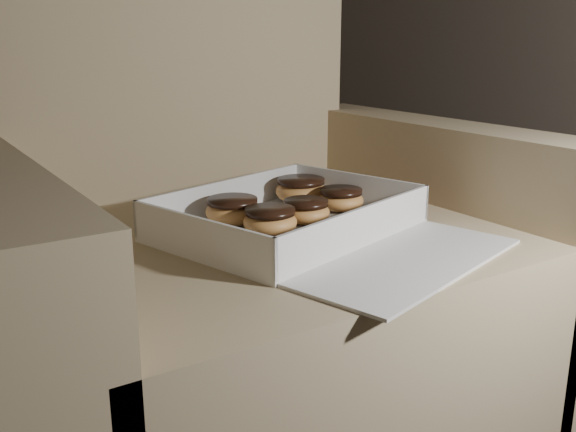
% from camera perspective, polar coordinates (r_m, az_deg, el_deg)
% --- Properties ---
extents(armchair, '(0.98, 0.83, 1.02)m').
position_cam_1_polar(armchair, '(1.21, -3.87, -6.40)').
color(armchair, '#9C8C63').
rests_on(armchair, floor).
extents(bakery_box, '(0.52, 0.57, 0.07)m').
position_cam_1_polar(bakery_box, '(1.06, 1.88, -1.12)').
color(bakery_box, silver).
rests_on(bakery_box, armchair).
extents(donut_a, '(0.09, 0.09, 0.04)m').
position_cam_1_polar(donut_a, '(1.04, -1.60, -0.39)').
color(donut_a, '#BF8742').
rests_on(donut_a, bakery_box).
extents(donut_b, '(0.09, 0.09, 0.05)m').
position_cam_1_polar(donut_b, '(1.10, -4.96, 0.52)').
color(donut_b, '#BF8742').
rests_on(donut_b, bakery_box).
extents(donut_c, '(0.08, 0.08, 0.04)m').
position_cam_1_polar(donut_c, '(1.18, 4.74, 1.52)').
color(donut_c, '#BF8742').
rests_on(donut_c, bakery_box).
extents(donut_d, '(0.10, 0.10, 0.05)m').
position_cam_1_polar(donut_d, '(1.24, 1.15, 2.35)').
color(donut_d, '#BF8742').
rests_on(donut_d, bakery_box).
extents(donut_e, '(0.08, 0.08, 0.04)m').
position_cam_1_polar(donut_e, '(1.10, 1.61, 0.48)').
color(donut_e, '#BF8742').
rests_on(donut_e, bakery_box).
extents(crumb_a, '(0.01, 0.01, 0.00)m').
position_cam_1_polar(crumb_a, '(1.10, 4.33, -0.65)').
color(crumb_a, black).
rests_on(crumb_a, bakery_box).
extents(crumb_b, '(0.01, 0.01, 0.00)m').
position_cam_1_polar(crumb_b, '(1.09, 3.51, -0.82)').
color(crumb_b, black).
rests_on(crumb_b, bakery_box).
extents(crumb_c, '(0.01, 0.01, 0.00)m').
position_cam_1_polar(crumb_c, '(1.03, 1.66, -1.82)').
color(crumb_c, black).
rests_on(crumb_c, bakery_box).
extents(crumb_d, '(0.01, 0.01, 0.00)m').
position_cam_1_polar(crumb_d, '(1.06, 6.70, -1.41)').
color(crumb_d, black).
rests_on(crumb_d, bakery_box).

